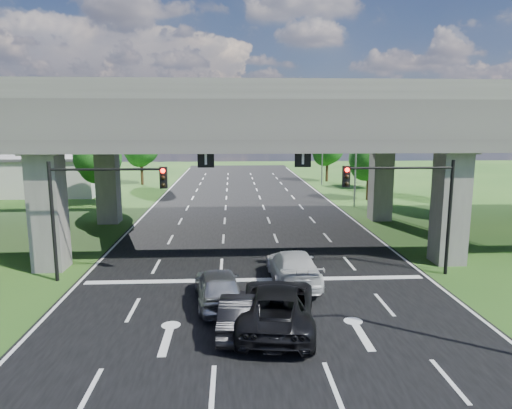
{
  "coord_description": "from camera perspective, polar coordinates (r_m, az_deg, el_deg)",
  "views": [
    {
      "loc": [
        -1.17,
        -18.45,
        7.72
      ],
      "look_at": [
        0.27,
        8.78,
        2.97
      ],
      "focal_mm": 32.0,
      "sensor_mm": 36.0,
      "label": 1
    }
  ],
  "objects": [
    {
      "name": "warehouse",
      "position": [
        59.21,
        -27.85,
        3.2
      ],
      "size": [
        20.0,
        10.0,
        4.0
      ],
      "primitive_type": "cube",
      "color": "#9E9E99",
      "rests_on": "ground"
    },
    {
      "name": "tree_right_near",
      "position": [
        48.68,
        14.03,
        5.8
      ],
      "size": [
        4.2,
        4.2,
        7.28
      ],
      "color": "black",
      "rests_on": "ground"
    },
    {
      "name": "tree_left_mid",
      "position": [
        54.89,
        -19.83,
        5.6
      ],
      "size": [
        3.91,
        3.9,
        6.76
      ],
      "color": "black",
      "rests_on": "ground"
    },
    {
      "name": "car_white",
      "position": [
        22.72,
        4.67,
        -7.79
      ],
      "size": [
        2.38,
        5.59,
        1.61
      ],
      "primitive_type": "imported",
      "rotation": [
        0.0,
        0.0,
        3.17
      ],
      "color": "silver",
      "rests_on": "road"
    },
    {
      "name": "tree_left_near",
      "position": [
        46.34,
        -19.14,
        5.76
      ],
      "size": [
        4.5,
        4.5,
        7.8
      ],
      "color": "black",
      "rests_on": "ground"
    },
    {
      "name": "signal_left",
      "position": [
        23.62,
        -19.36,
        0.73
      ],
      "size": [
        5.76,
        0.54,
        6.0
      ],
      "color": "black",
      "rests_on": "ground"
    },
    {
      "name": "ground",
      "position": [
        20.03,
        0.56,
        -12.78
      ],
      "size": [
        160.0,
        160.0,
        0.0
      ],
      "primitive_type": "plane",
      "color": "#234A17",
      "rests_on": "ground"
    },
    {
      "name": "tree_left_far",
      "position": [
        61.64,
        -14.16,
        7.2
      ],
      "size": [
        4.8,
        4.8,
        8.32
      ],
      "color": "black",
      "rests_on": "ground"
    },
    {
      "name": "streetlight_far",
      "position": [
        43.96,
        11.92,
        7.24
      ],
      "size": [
        3.38,
        0.25,
        10.0
      ],
      "color": "gray",
      "rests_on": "ground"
    },
    {
      "name": "streetlight_beyond",
      "position": [
        59.55,
        7.96,
        8.0
      ],
      "size": [
        3.38,
        0.25,
        10.0
      ],
      "color": "gray",
      "rests_on": "ground"
    },
    {
      "name": "tree_right_mid",
      "position": [
        57.22,
        14.57,
        6.02
      ],
      "size": [
        3.91,
        3.9,
        6.76
      ],
      "color": "black",
      "rests_on": "ground"
    },
    {
      "name": "overpass",
      "position": [
        30.47,
        -0.84,
        10.27
      ],
      "size": [
        80.0,
        15.0,
        10.0
      ],
      "color": "#3A3735",
      "rests_on": "ground"
    },
    {
      "name": "car_dark",
      "position": [
        17.71,
        -1.93,
        -13.33
      ],
      "size": [
        1.78,
        4.38,
        1.41
      ],
      "primitive_type": "imported",
      "rotation": [
        0.0,
        0.0,
        3.07
      ],
      "color": "black",
      "rests_on": "road"
    },
    {
      "name": "car_trailing",
      "position": [
        18.0,
        2.67,
        -12.51
      ],
      "size": [
        3.56,
        6.33,
        1.67
      ],
      "primitive_type": "imported",
      "rotation": [
        0.0,
        0.0,
        3.01
      ],
      "color": "black",
      "rests_on": "road"
    },
    {
      "name": "tree_right_far",
      "position": [
        63.9,
        8.98,
        7.17
      ],
      "size": [
        4.5,
        4.5,
        7.8
      ],
      "color": "black",
      "rests_on": "ground"
    },
    {
      "name": "signal_right",
      "position": [
        24.39,
        18.65,
        1.04
      ],
      "size": [
        5.76,
        0.54,
        6.0
      ],
      "color": "black",
      "rests_on": "ground"
    },
    {
      "name": "road",
      "position": [
        29.5,
        -0.65,
        -5.25
      ],
      "size": [
        18.0,
        120.0,
        0.03
      ],
      "primitive_type": "cube",
      "color": "black",
      "rests_on": "ground"
    },
    {
      "name": "car_silver",
      "position": [
        20.11,
        -4.72,
        -10.16
      ],
      "size": [
        2.49,
        4.94,
        1.62
      ],
      "primitive_type": "imported",
      "rotation": [
        0.0,
        0.0,
        3.27
      ],
      "color": "#95979B",
      "rests_on": "road"
    }
  ]
}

